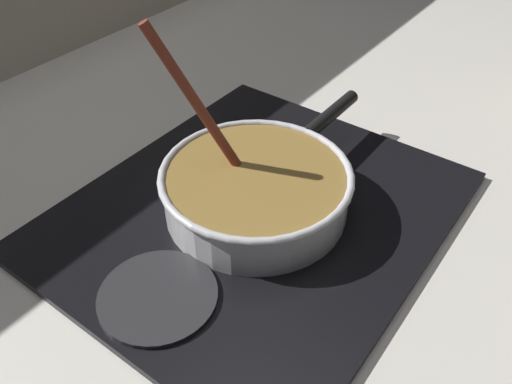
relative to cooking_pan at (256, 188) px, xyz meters
The scene contains 5 objects.
ground 0.15m from the cooking_pan, 101.14° to the right, with size 2.40×1.60×0.04m, color beige.
hob_plate 0.04m from the cooking_pan, 160.71° to the right, with size 0.56×0.48×0.01m, color black.
burner_ring 0.03m from the cooking_pan, 160.71° to the right, with size 0.16×0.16×0.01m, color #592D0C.
spare_burner 0.20m from the cooking_pan, behind, with size 0.15×0.15×0.01m, color #262628.
cooking_pan is the anchor object (origin of this frame).
Camera 1 is at (-0.43, -0.21, 0.52)m, focal length 37.17 mm.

